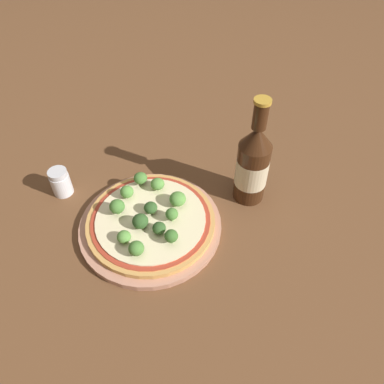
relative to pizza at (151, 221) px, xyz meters
name	(u,v)px	position (x,y,z in m)	size (l,w,h in m)	color
ground_plane	(156,223)	(0.01, 0.00, -0.02)	(3.00, 3.00, 0.00)	brown
plate	(151,226)	(0.00, 0.00, -0.01)	(0.26, 0.26, 0.01)	tan
pizza	(151,221)	(0.00, 0.00, 0.00)	(0.24, 0.24, 0.01)	tan
broccoli_floret_0	(136,248)	(-0.07, -0.03, 0.02)	(0.03, 0.03, 0.03)	#6B8E51
broccoli_floret_1	(117,207)	(-0.03, 0.05, 0.03)	(0.03, 0.03, 0.03)	#6B8E51
broccoli_floret_2	(158,184)	(0.06, 0.04, 0.02)	(0.03, 0.03, 0.03)	#6B8E51
broccoli_floret_3	(140,178)	(0.05, 0.07, 0.02)	(0.03, 0.03, 0.03)	#6B8E51
broccoli_floret_4	(172,214)	(0.02, -0.03, 0.02)	(0.02, 0.02, 0.03)	#6B8E51
broccoli_floret_5	(178,199)	(0.06, -0.02, 0.02)	(0.03, 0.03, 0.03)	#6B8E51
broccoli_floret_6	(142,223)	(-0.02, 0.00, 0.02)	(0.03, 0.03, 0.03)	#6B8E51
broccoli_floret_7	(171,236)	(-0.02, -0.06, 0.02)	(0.02, 0.02, 0.03)	#6B8E51
broccoli_floret_8	(151,207)	(0.01, 0.01, 0.02)	(0.02, 0.02, 0.02)	#6B8E51
broccoli_floret_9	(123,236)	(-0.06, 0.00, 0.02)	(0.02, 0.02, 0.02)	#6B8E51
broccoli_floret_10	(159,228)	(-0.01, -0.03, 0.02)	(0.02, 0.02, 0.02)	#6B8E51
broccoli_floret_11	(127,191)	(0.01, 0.07, 0.02)	(0.03, 0.03, 0.03)	#6B8E51
beer_bottle	(253,164)	(0.18, -0.10, 0.07)	(0.06, 0.06, 0.22)	#381E0F
pepper_shaker	(61,182)	(-0.05, 0.20, 0.01)	(0.04, 0.04, 0.06)	silver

